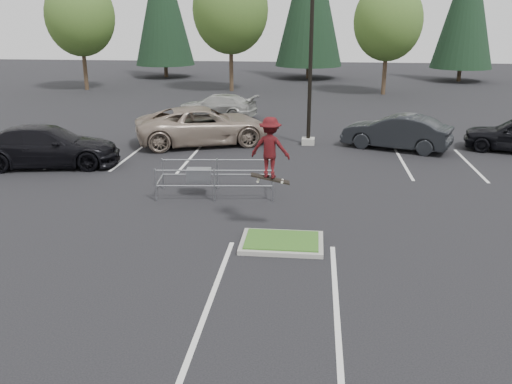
# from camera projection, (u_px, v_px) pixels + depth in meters

# --- Properties ---
(ground) EXTENTS (120.00, 120.00, 0.00)m
(ground) POSITION_uv_depth(u_px,v_px,m) (282.00, 245.00, 14.51)
(ground) COLOR black
(ground) RESTS_ON ground
(grass_median) EXTENTS (2.20, 1.60, 0.16)m
(grass_median) POSITION_uv_depth(u_px,v_px,m) (282.00, 242.00, 14.49)
(grass_median) COLOR gray
(grass_median) RESTS_ON ground
(stall_lines) EXTENTS (22.62, 17.60, 0.01)m
(stall_lines) POSITION_uv_depth(u_px,v_px,m) (256.00, 179.00, 20.34)
(stall_lines) COLOR silver
(stall_lines) RESTS_ON ground
(light_pole) EXTENTS (0.70, 0.60, 10.12)m
(light_pole) POSITION_uv_depth(u_px,v_px,m) (311.00, 45.00, 24.38)
(light_pole) COLOR gray
(light_pole) RESTS_ON ground
(decid_a) EXTENTS (5.44, 5.44, 8.91)m
(decid_a) POSITION_uv_depth(u_px,v_px,m) (80.00, 19.00, 43.00)
(decid_a) COLOR #38281C
(decid_a) RESTS_ON ground
(decid_b) EXTENTS (5.89, 5.89, 9.64)m
(decid_b) POSITION_uv_depth(u_px,v_px,m) (230.00, 13.00, 42.09)
(decid_b) COLOR #38281C
(decid_b) RESTS_ON ground
(decid_c) EXTENTS (5.12, 5.12, 8.38)m
(decid_c) POSITION_uv_depth(u_px,v_px,m) (388.00, 24.00, 40.45)
(decid_c) COLOR #38281C
(decid_c) RESTS_ON ground
(conif_a) EXTENTS (5.72, 5.72, 13.00)m
(conif_a) POSITION_uv_depth(u_px,v_px,m) (163.00, 1.00, 51.53)
(conif_a) COLOR #38281C
(conif_a) RESTS_ON ground
(conif_c) EXTENTS (5.50, 5.50, 12.50)m
(conif_c) POSITION_uv_depth(u_px,v_px,m) (467.00, 3.00, 48.27)
(conif_c) COLOR #38281C
(conif_c) RESTS_ON ground
(cart_corral) EXTENTS (4.02, 1.80, 1.11)m
(cart_corral) POSITION_uv_depth(u_px,v_px,m) (203.00, 175.00, 18.33)
(cart_corral) COLOR gray
(cart_corral) RESTS_ON ground
(skateboarder) EXTENTS (1.18, 0.81, 1.87)m
(skateboarder) POSITION_uv_depth(u_px,v_px,m) (270.00, 148.00, 14.75)
(skateboarder) COLOR black
(skateboarder) RESTS_ON ground
(car_l_tan) EXTENTS (7.02, 4.99, 1.78)m
(car_l_tan) POSITION_uv_depth(u_px,v_px,m) (202.00, 126.00, 25.56)
(car_l_tan) COLOR gray
(car_l_tan) RESTS_ON ground
(car_l_black) EXTENTS (5.99, 3.28, 1.65)m
(car_l_black) POSITION_uv_depth(u_px,v_px,m) (46.00, 146.00, 21.89)
(car_l_black) COLOR black
(car_l_black) RESTS_ON ground
(car_r_charc) EXTENTS (5.09, 3.32, 1.58)m
(car_r_charc) POSITION_uv_depth(u_px,v_px,m) (396.00, 132.00, 24.67)
(car_r_charc) COLOR black
(car_r_charc) RESTS_ON ground
(car_far_silver) EXTENTS (5.14, 2.91, 1.41)m
(car_far_silver) POSITION_uv_depth(u_px,v_px,m) (218.00, 106.00, 32.27)
(car_far_silver) COLOR #ADAEA8
(car_far_silver) RESTS_ON ground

